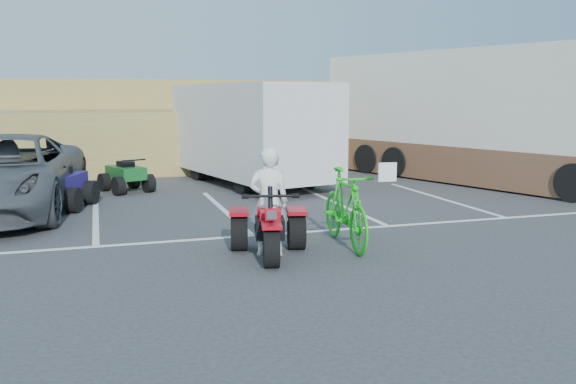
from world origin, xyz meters
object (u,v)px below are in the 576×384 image
object	(u,v)px
red_trike_atv	(269,257)
quad_atv_blue	(62,208)
quad_atv_green	(127,192)
rider	(269,202)
rv_motorhome	(479,126)
green_dirt_bike	(345,208)
grey_pickup	(2,175)
cargo_trailer	(251,130)

from	to	relation	value
red_trike_atv	quad_atv_blue	world-z (taller)	red_trike_atv
quad_atv_green	rider	bearing A→B (deg)	-97.14
rider	quad_atv_green	bearing A→B (deg)	-63.07
rider	rv_motorhome	xyz separation A→B (m)	(8.16, 6.32, 0.76)
quad_atv_green	rv_motorhome	bearing A→B (deg)	-27.01
green_dirt_bike	grey_pickup	size ratio (longest dim) A/B	0.36
rv_motorhome	quad_atv_blue	world-z (taller)	rv_motorhome
rv_motorhome	quad_atv_blue	xyz separation A→B (m)	(-11.51, -1.04, -1.62)
grey_pickup	cargo_trailer	bearing A→B (deg)	30.78
cargo_trailer	rv_motorhome	world-z (taller)	rv_motorhome
red_trike_atv	grey_pickup	bearing A→B (deg)	143.79
red_trike_atv	green_dirt_bike	size ratio (longest dim) A/B	0.77
rider	quad_atv_green	world-z (taller)	rider
rider	grey_pickup	distance (m)	6.69
quad_atv_blue	quad_atv_green	world-z (taller)	quad_atv_blue
green_dirt_bike	quad_atv_blue	bearing A→B (deg)	136.85
red_trike_atv	quad_atv_blue	xyz separation A→B (m)	(-3.31, 5.42, 0.00)
cargo_trailer	quad_atv_green	distance (m)	3.84
grey_pickup	rv_motorhome	distance (m)	12.74
grey_pickup	quad_atv_green	bearing A→B (deg)	47.99
green_dirt_bike	rider	bearing A→B (deg)	-169.41
red_trike_atv	quad_atv_green	xyz separation A→B (m)	(-1.81, 7.46, 0.00)
rider	grey_pickup	xyz separation A→B (m)	(-4.48, 4.97, -0.02)
cargo_trailer	rv_motorhome	bearing A→B (deg)	-25.45
red_trike_atv	quad_atv_blue	bearing A→B (deg)	134.17
cargo_trailer	quad_atv_blue	size ratio (longest dim) A/B	4.06
rider	green_dirt_bike	xyz separation A→B (m)	(1.37, 0.15, -0.21)
grey_pickup	quad_atv_green	distance (m)	3.63
quad_atv_blue	grey_pickup	bearing A→B (deg)	-145.33
grey_pickup	quad_atv_blue	size ratio (longest dim) A/B	3.81
red_trike_atv	rv_motorhome	size ratio (longest dim) A/B	0.16
red_trike_atv	cargo_trailer	distance (m)	8.22
green_dirt_bike	grey_pickup	world-z (taller)	grey_pickup
green_dirt_bike	quad_atv_green	world-z (taller)	green_dirt_bike
rv_motorhome	grey_pickup	bearing A→B (deg)	166.38
rider	red_trike_atv	bearing A→B (deg)	90.00
cargo_trailer	quad_atv_green	bearing A→B (deg)	174.23
rider	green_dirt_bike	distance (m)	1.39
grey_pickup	green_dirt_bike	bearing A→B (deg)	-33.15
cargo_trailer	quad_atv_green	xyz separation A→B (m)	(-3.49, -0.44, -1.53)
rider	green_dirt_bike	size ratio (longest dim) A/B	0.79
green_dirt_bike	rv_motorhome	bearing A→B (deg)	46.47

